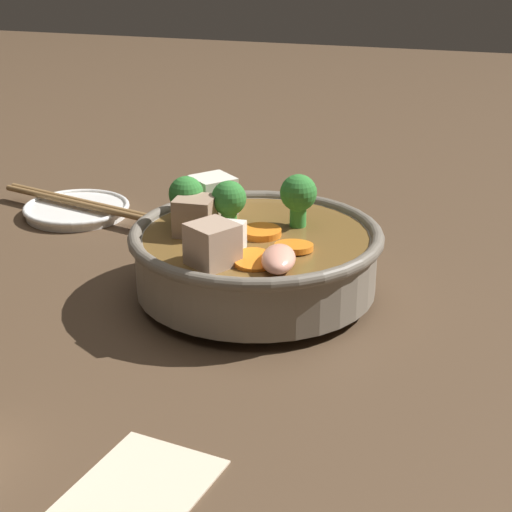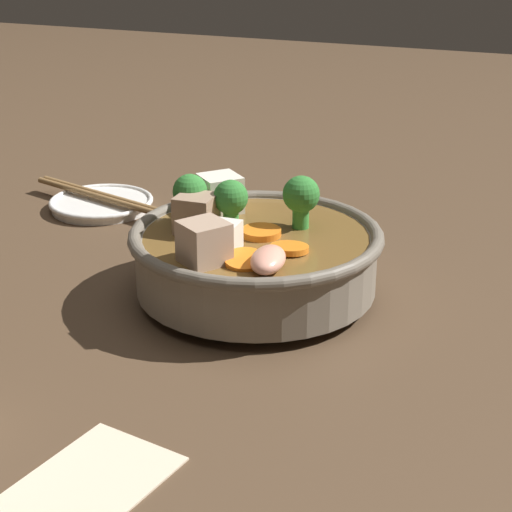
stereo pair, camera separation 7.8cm
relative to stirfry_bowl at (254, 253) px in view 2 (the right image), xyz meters
The scene contains 5 objects.
ground_plane 0.04m from the stirfry_bowl, 66.30° to the right, with size 3.00×3.00×0.00m, color #4C3826.
stirfry_bowl is the anchor object (origin of this frame).
side_saucer 0.31m from the stirfry_bowl, 59.49° to the left, with size 0.12×0.12×0.01m.
napkin 0.30m from the stirfry_bowl, behind, with size 0.12×0.09×0.00m.
chopsticks_pair 0.31m from the stirfry_bowl, 59.49° to the left, with size 0.07×0.21×0.01m.
Camera 2 is at (-0.66, -0.28, 0.34)m, focal length 60.00 mm.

